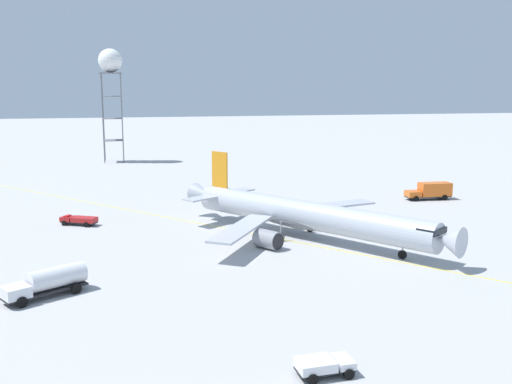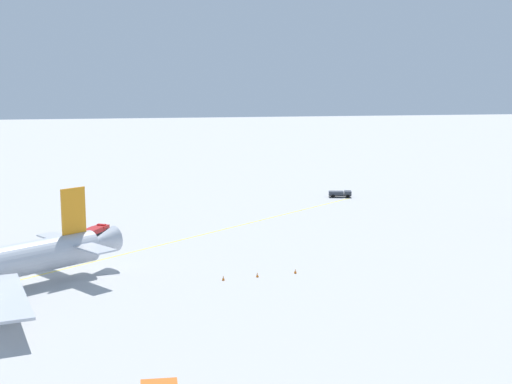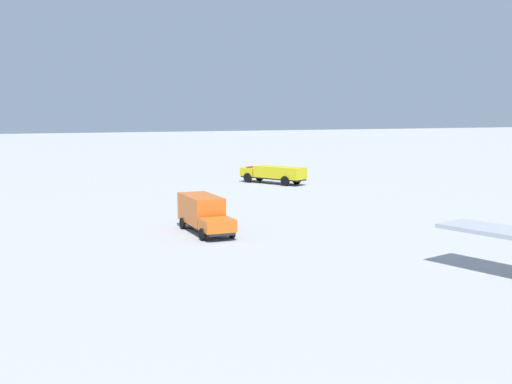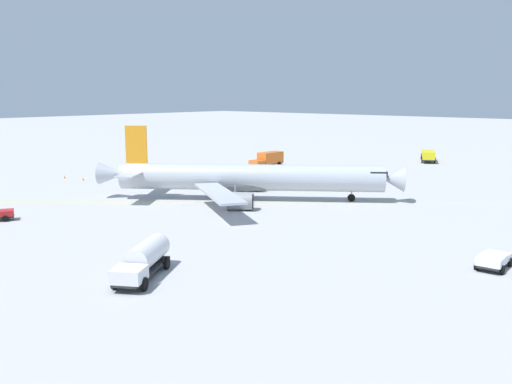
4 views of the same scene
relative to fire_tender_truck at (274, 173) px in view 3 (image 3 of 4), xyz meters
The scene contains 2 objects.
fire_tender_truck is the anchor object (origin of this frame).
catering_truck_truck 37.98m from the fire_tender_truck, 124.68° to the right, with size 2.96×8.44×3.10m.
Camera 3 is at (-39.70, -20.82, 10.33)m, focal length 44.91 mm.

